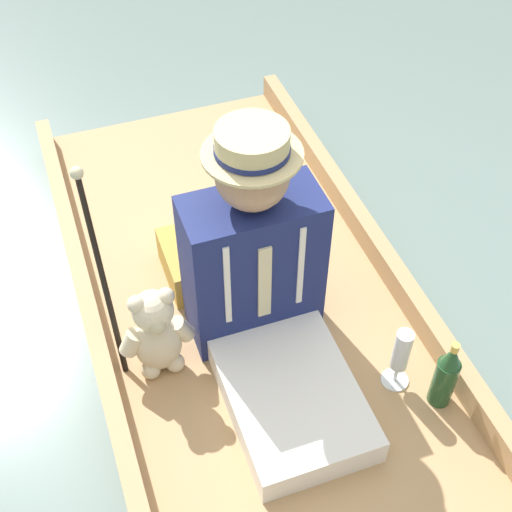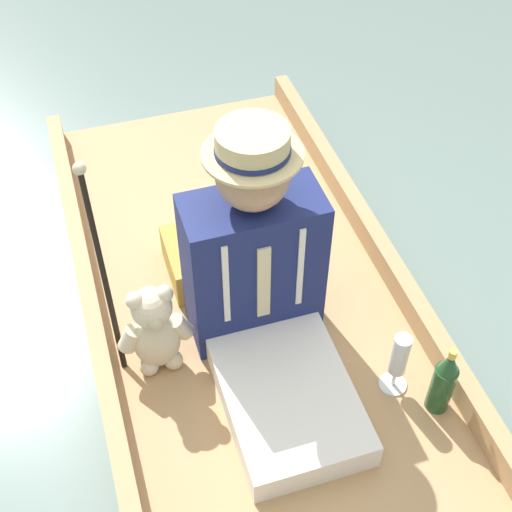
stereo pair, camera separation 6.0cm
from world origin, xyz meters
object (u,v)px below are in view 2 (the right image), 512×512
at_px(seated_person, 262,284).
at_px(walking_cane, 98,249).
at_px(teddy_bear, 155,331).
at_px(wine_glass, 399,358).
at_px(champagne_bottle, 444,381).

relative_size(seated_person, walking_cane, 1.31).
relative_size(teddy_bear, wine_glass, 1.46).
relative_size(wine_glass, champagne_bottle, 0.86).
distance_m(wine_glass, walking_cane, 1.03).
bearing_deg(champagne_bottle, walking_cane, -34.63).
bearing_deg(champagne_bottle, teddy_bear, -28.03).
xyz_separation_m(seated_person, walking_cane, (0.48, -0.24, 0.08)).
distance_m(seated_person, wine_glass, 0.50).
relative_size(seated_person, teddy_bear, 2.28).
height_order(wine_glass, walking_cane, walking_cane).
height_order(seated_person, walking_cane, seated_person).
height_order(teddy_bear, champagne_bottle, teddy_bear).
distance_m(teddy_bear, champagne_bottle, 0.94).
height_order(seated_person, champagne_bottle, seated_person).
height_order(seated_person, teddy_bear, seated_person).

